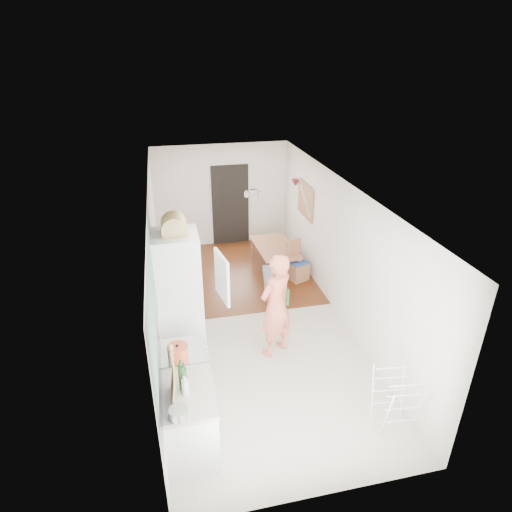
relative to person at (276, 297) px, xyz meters
name	(u,v)px	position (x,y,z in m)	size (l,w,h in m)	color
room_shell	(252,259)	(-0.18, 0.95, 0.22)	(3.20, 7.00, 2.50)	white
floor	(252,320)	(-0.18, 0.95, -1.03)	(3.20, 7.00, 0.01)	beige
wood_floor_overlay	(235,273)	(-0.18, 2.80, -1.02)	(3.20, 3.30, 0.01)	#633413
sage_wall_panel	(153,300)	(-1.77, -1.05, 0.82)	(0.02, 3.00, 1.30)	slate
tile_splashback	(160,379)	(-1.76, -1.60, 0.12)	(0.02, 1.90, 0.50)	black
doorway_recess	(230,205)	(0.02, 4.43, -0.03)	(0.90, 0.04, 2.00)	black
base_cabinet	(190,422)	(-1.48, -1.60, -0.60)	(0.60, 0.90, 0.86)	white
worktop	(188,393)	(-1.48, -1.60, -0.14)	(0.62, 0.92, 0.06)	beige
range_cooker	(186,379)	(-1.48, -0.85, -0.59)	(0.60, 0.60, 0.88)	white
cooker_top	(183,352)	(-1.48, -0.85, -0.13)	(0.60, 0.60, 0.04)	silver
fridge_housing	(180,300)	(-1.45, 0.17, 0.04)	(0.66, 0.66, 2.15)	white
fridge_door	(222,277)	(-0.84, -0.13, 0.52)	(0.56, 0.04, 0.70)	white
fridge_interior	(199,270)	(-1.14, 0.17, 0.52)	(0.02, 0.52, 0.66)	white
pinboard	(306,200)	(1.40, 2.85, 0.52)	(0.03, 0.90, 0.70)	tan
pinboard_frame	(305,200)	(1.39, 2.85, 0.52)	(0.01, 0.94, 0.74)	#9D5C40
wall_sconce	(295,183)	(1.36, 3.50, 0.72)	(0.18, 0.18, 0.16)	maroon
person	(276,297)	(0.00, 0.00, 0.00)	(0.75, 0.49, 2.06)	#E46C54
dining_table	(276,258)	(0.79, 2.88, -0.81)	(1.25, 0.70, 0.44)	#9D5C40
dining_chair	(298,261)	(1.09, 2.23, -0.60)	(0.36, 0.36, 0.86)	#9D5C40
stool	(273,288)	(0.39, 1.62, -0.80)	(0.35, 0.35, 0.46)	#9D5C40
grey_drape	(274,274)	(0.39, 1.61, -0.48)	(0.40, 0.40, 0.18)	slate
drying_rack	(395,402)	(1.09, -1.83, -0.60)	(0.45, 0.40, 0.87)	white
bread_bin	(174,227)	(-1.44, 0.18, 1.22)	(0.38, 0.36, 0.20)	#D4B670
red_casserole	(178,351)	(-1.55, -0.95, -0.03)	(0.27, 0.27, 0.16)	#DB502C
steel_pan	(179,413)	(-1.59, -1.96, -0.06)	(0.21, 0.21, 0.11)	silver
held_bottle	(288,297)	(0.13, -0.19, 0.09)	(0.06, 0.06, 0.26)	#1A3E1C
bottle_a	(182,378)	(-1.52, -1.55, 0.06)	(0.08, 0.08, 0.33)	#1A3E1C
bottle_b	(184,378)	(-1.50, -1.54, 0.03)	(0.06, 0.06, 0.28)	#1A3E1C
bottle_c	(185,387)	(-1.50, -1.63, -0.01)	(0.08, 0.08, 0.20)	silver
pepper_mill_front	(171,358)	(-1.63, -1.10, 0.00)	(0.06, 0.06, 0.22)	#D4B670
pepper_mill_back	(171,356)	(-1.63, -1.07, 0.00)	(0.06, 0.06, 0.23)	#D4B670
chopping_boards	(173,385)	(-1.63, -1.67, 0.07)	(0.04, 0.27, 0.36)	#D4B670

